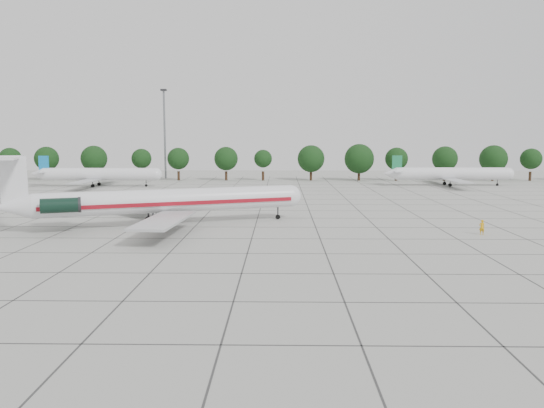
% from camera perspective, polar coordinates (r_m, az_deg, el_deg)
% --- Properties ---
extents(ground, '(260.00, 260.00, 0.00)m').
position_cam_1_polar(ground, '(62.05, -2.21, -3.75)').
color(ground, '#A7A7A0').
rests_on(ground, ground).
extents(apron_joints, '(170.00, 170.00, 0.02)m').
position_cam_1_polar(apron_joints, '(76.81, -1.59, -1.63)').
color(apron_joints, '#383838').
rests_on(apron_joints, ground).
extents(main_airliner, '(39.35, 29.82, 9.52)m').
position_cam_1_polar(main_airliner, '(72.03, -12.49, 0.31)').
color(main_airliner, silver).
rests_on(main_airliner, ground).
extents(ground_crew, '(0.67, 0.45, 1.83)m').
position_cam_1_polar(ground_crew, '(69.31, 21.64, -2.33)').
color(ground_crew, '#D99B0C').
rests_on(ground_crew, ground).
extents(bg_airliner_b, '(28.24, 27.20, 7.40)m').
position_cam_1_polar(bg_airliner_b, '(134.39, -18.13, 3.03)').
color(bg_airliner_b, silver).
rests_on(bg_airliner_b, ground).
extents(bg_airliner_d, '(28.24, 27.20, 7.40)m').
position_cam_1_polar(bg_airliner_d, '(137.05, 18.69, 3.08)').
color(bg_airliner_d, silver).
rests_on(bg_airliner_d, ground).
extents(tree_line, '(249.86, 8.44, 10.22)m').
position_cam_1_polar(tree_line, '(146.73, -4.96, 4.88)').
color(tree_line, '#332114').
rests_on(tree_line, ground).
extents(floodlight_mast, '(1.60, 1.60, 25.45)m').
position_cam_1_polar(floodlight_mast, '(156.46, -11.48, 7.94)').
color(floodlight_mast, slate).
rests_on(floodlight_mast, ground).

